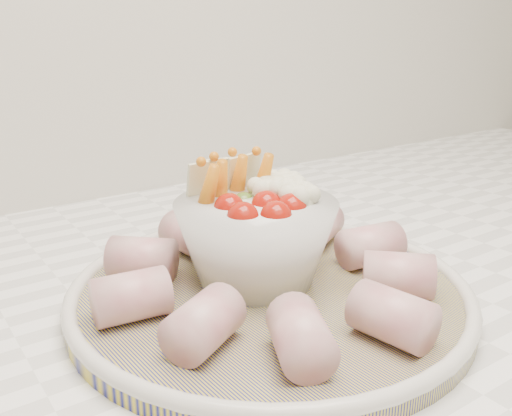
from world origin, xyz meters
TOP-DOWN VIEW (x-y plane):
  - serving_platter at (0.13, 1.38)m, footprint 0.34×0.34m
  - veggie_bowl at (0.13, 1.40)m, footprint 0.13×0.13m
  - cured_meat_rolls at (0.13, 1.38)m, footprint 0.27×0.28m

SIDE VIEW (x-z plane):
  - serving_platter at x=0.13m, z-range 0.92..0.94m
  - cured_meat_rolls at x=0.13m, z-range 0.93..0.97m
  - veggie_bowl at x=0.13m, z-range 0.92..1.03m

